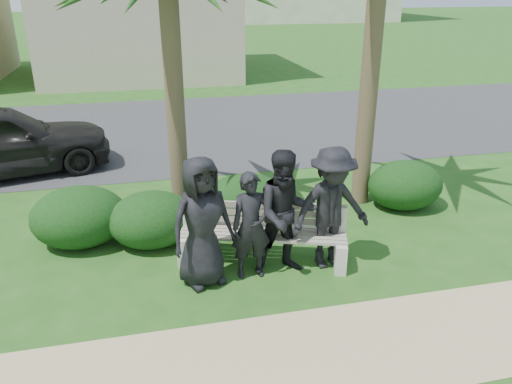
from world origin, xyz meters
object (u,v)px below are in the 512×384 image
park_bench (262,239)px  man_c (286,213)px  man_a (202,222)px  man_d (331,209)px  man_b (251,226)px

park_bench → man_c: 0.66m
man_a → man_d: (1.82, 0.04, -0.01)m
man_b → man_c: size_ratio=0.85×
man_c → man_d: 0.67m
man_c → man_d: size_ratio=1.00×
man_b → man_a: bearing=-178.5°
man_c → man_a: bearing=-177.7°
man_d → park_bench: bearing=156.1°
park_bench → man_a: 1.09m
man_b → man_c: 0.51m
man_a → man_c: size_ratio=1.00×
park_bench → man_d: (0.93, -0.30, 0.52)m
man_b → man_d: 1.16m
man_a → man_c: (1.16, 0.02, -0.00)m
park_bench → man_a: (-0.90, -0.34, 0.52)m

